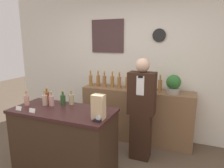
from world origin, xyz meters
name	(u,v)px	position (x,y,z in m)	size (l,w,h in m)	color
back_wall	(129,65)	(0.00, 2.00, 1.36)	(5.20, 0.09, 2.70)	silver
back_shelf	(136,115)	(0.24, 1.73, 0.48)	(2.00, 0.42, 0.96)	brown
display_counter	(64,141)	(-0.42, 0.42, 0.46)	(1.38, 0.65, 0.92)	#382619
shopkeeper	(141,110)	(0.47, 1.17, 0.78)	(0.40, 0.25, 1.57)	#331E14
potted_plant	(173,84)	(0.87, 1.70, 1.11)	(0.24, 0.24, 0.31)	#9E998E
paper_bag	(98,107)	(0.17, 0.31, 1.06)	(0.15, 0.11, 0.29)	tan
tape_dispenser	(98,120)	(0.19, 0.23, 0.94)	(0.09, 0.06, 0.07)	black
price_card_left	(19,108)	(-0.93, 0.18, 0.95)	(0.09, 0.02, 0.06)	white
price_card_right	(32,111)	(-0.70, 0.18, 0.95)	(0.09, 0.02, 0.06)	white
counter_bottle_0	(27,100)	(-0.99, 0.39, 1.00)	(0.07, 0.07, 0.21)	tan
counter_bottle_1	(47,96)	(-0.86, 0.65, 1.00)	(0.07, 0.07, 0.21)	brown
counter_bottle_2	(45,100)	(-0.76, 0.49, 1.00)	(0.07, 0.07, 0.21)	tan
counter_bottle_3	(51,100)	(-0.65, 0.50, 1.00)	(0.07, 0.07, 0.21)	tan
counter_bottle_4	(63,99)	(-0.53, 0.60, 1.00)	(0.07, 0.07, 0.21)	#294D24
counter_bottle_5	(71,99)	(-0.43, 0.66, 1.00)	(0.07, 0.07, 0.21)	tan
shelf_bottle_0	(91,80)	(-0.68, 1.72, 1.07)	(0.07, 0.07, 0.30)	#A07137
shelf_bottle_1	(98,80)	(-0.53, 1.75, 1.07)	(0.07, 0.07, 0.30)	#9F6636
shelf_bottle_2	(104,81)	(-0.38, 1.71, 1.07)	(0.07, 0.07, 0.30)	#9A693F
shelf_bottle_3	(112,81)	(-0.24, 1.75, 1.07)	(0.07, 0.07, 0.30)	#A07235
shelf_bottle_4	(119,82)	(-0.09, 1.72, 1.07)	(0.07, 0.07, 0.30)	#A36A39
shelf_bottle_5	(127,83)	(0.06, 1.74, 1.07)	(0.07, 0.07, 0.30)	#9A6633
shelf_bottle_6	(135,83)	(0.20, 1.72, 1.07)	(0.07, 0.07, 0.30)	#A27133
shelf_bottle_7	(143,84)	(0.35, 1.74, 1.07)	(0.07, 0.07, 0.30)	#97673A
shelf_bottle_8	(151,85)	(0.50, 1.72, 1.07)	(0.07, 0.07, 0.30)	#A4663C
shelf_bottle_9	(160,85)	(0.65, 1.72, 1.07)	(0.07, 0.07, 0.30)	#9F6A3B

